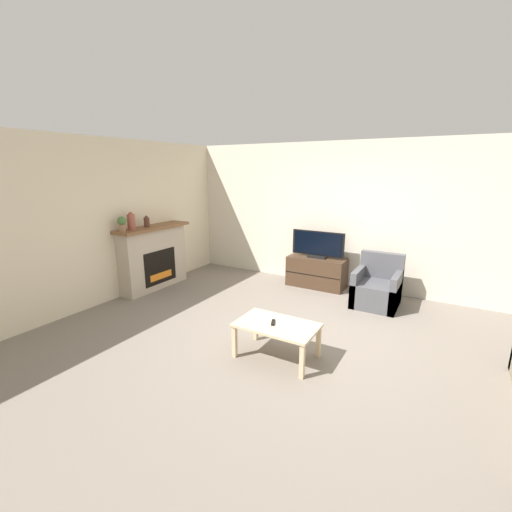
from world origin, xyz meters
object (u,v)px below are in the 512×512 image
at_px(mantel_vase_centre_left, 147,222).
at_px(tv_stand, 317,272).
at_px(mantel_vase_left, 131,221).
at_px(fireplace, 154,257).
at_px(coffee_table, 277,328).
at_px(armchair, 377,289).
at_px(tv, 318,245).
at_px(potted_plant, 122,223).
at_px(remote, 273,322).

bearing_deg(mantel_vase_centre_left, tv_stand, 33.61).
height_order(mantel_vase_left, tv_stand, mantel_vase_left).
distance_m(fireplace, mantel_vase_centre_left, 0.69).
bearing_deg(mantel_vase_centre_left, coffee_table, -17.05).
bearing_deg(armchair, fireplace, -162.01).
distance_m(tv, armchair, 1.36).
distance_m(potted_plant, armchair, 4.37).
height_order(tv, remote, tv).
height_order(mantel_vase_left, armchair, mantel_vase_left).
bearing_deg(armchair, tv_stand, 162.32).
distance_m(fireplace, coffee_table, 3.32).
bearing_deg(mantel_vase_centre_left, mantel_vase_left, -90.00).
distance_m(armchair, coffee_table, 2.41).
distance_m(mantel_vase_centre_left, potted_plant, 0.53).
height_order(fireplace, armchair, fireplace).
height_order(fireplace, mantel_vase_centre_left, mantel_vase_centre_left).
relative_size(mantel_vase_left, tv, 0.31).
bearing_deg(armchair, remote, -107.55).
height_order(armchair, remote, armchair).
xyz_separation_m(fireplace, mantel_vase_centre_left, (0.02, -0.11, 0.68)).
bearing_deg(armchair, tv, 162.41).
distance_m(mantel_vase_left, armchair, 4.30).
bearing_deg(fireplace, armchair, 17.99).
xyz_separation_m(armchair, coffee_table, (-0.69, -2.31, 0.09)).
bearing_deg(coffee_table, remote, -174.80).
height_order(armchair, coffee_table, armchair).
xyz_separation_m(mantel_vase_left, mantel_vase_centre_left, (-0.00, 0.34, -0.05)).
bearing_deg(mantel_vase_left, tv, 38.42).
bearing_deg(coffee_table, tv, 100.74).
distance_m(tv_stand, armchair, 1.25).
relative_size(mantel_vase_centre_left, remote, 1.34).
relative_size(armchair, remote, 5.46).
bearing_deg(mantel_vase_left, mantel_vase_centre_left, 90.00).
bearing_deg(fireplace, tv_stand, 31.69).
bearing_deg(fireplace, mantel_vase_left, -87.85).
xyz_separation_m(mantel_vase_centre_left, tv_stand, (2.61, 1.73, -1.00)).
bearing_deg(fireplace, coffee_table, -18.83).
relative_size(mantel_vase_centre_left, potted_plant, 0.83).
xyz_separation_m(mantel_vase_left, potted_plant, (0.00, -0.19, 0.00)).
bearing_deg(tv, coffee_table, -79.26).
bearing_deg(potted_plant, remote, -8.07).
relative_size(mantel_vase_centre_left, coffee_table, 0.22).
bearing_deg(armchair, coffee_table, -106.52).
relative_size(mantel_vase_left, tv_stand, 0.28).
height_order(fireplace, tv_stand, fireplace).
relative_size(tv, remote, 6.58).
distance_m(mantel_vase_left, tv_stand, 3.49).
xyz_separation_m(tv, armchair, (1.20, -0.38, -0.53)).
xyz_separation_m(mantel_vase_left, remote, (3.07, -0.62, -0.89)).
xyz_separation_m(armchair, remote, (-0.73, -2.31, 0.16)).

